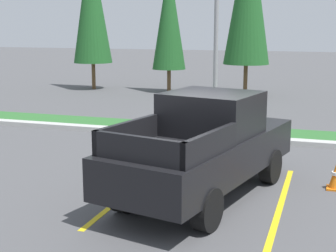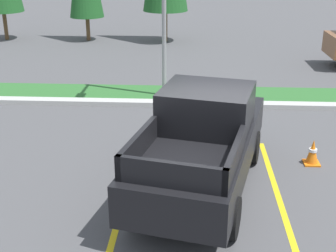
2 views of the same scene
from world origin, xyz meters
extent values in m
plane|color=#4C4C4F|center=(0.00, 0.00, 0.00)|extent=(120.00, 120.00, 0.00)
cube|color=yellow|center=(-1.68, -0.22, 0.00)|extent=(0.12, 4.80, 0.01)
cube|color=yellow|center=(1.42, -0.22, 0.00)|extent=(0.12, 4.80, 0.01)
cube|color=#B2B2AD|center=(0.00, 5.00, 0.07)|extent=(56.00, 0.40, 0.15)
cube|color=#2D662D|center=(0.00, 6.10, 0.03)|extent=(56.00, 1.80, 0.06)
cylinder|color=black|center=(-0.61, 1.49, 0.38)|extent=(0.45, 0.80, 0.76)
cylinder|color=black|center=(1.05, 1.10, 0.38)|extent=(0.45, 0.80, 0.76)
cylinder|color=black|center=(-1.31, -1.53, 0.38)|extent=(0.45, 0.80, 0.76)
cylinder|color=black|center=(0.35, -1.92, 0.38)|extent=(0.45, 0.80, 0.76)
cube|color=black|center=(-0.13, -0.22, 0.88)|extent=(3.03, 5.50, 0.76)
cube|color=black|center=(-0.06, 0.08, 1.68)|extent=(2.08, 1.96, 0.84)
cube|color=#2D3842|center=(0.12, 0.87, 1.73)|extent=(1.59, 0.43, 0.63)
cube|color=black|center=(-1.29, -1.44, 1.48)|extent=(0.53, 1.87, 0.44)
cube|color=black|center=(0.37, -1.82, 1.48)|extent=(0.53, 1.87, 0.44)
cube|color=black|center=(-0.66, -2.51, 1.48)|extent=(1.78, 0.51, 0.44)
cube|color=silver|center=(0.45, 2.27, 0.64)|extent=(1.79, 0.57, 0.28)
cylinder|color=gray|center=(-1.30, 5.90, 3.11)|extent=(0.14, 0.14, 6.23)
cylinder|color=brown|center=(-10.15, 15.13, 0.72)|extent=(0.20, 0.20, 1.44)
cylinder|color=brown|center=(-5.84, 15.19, 0.60)|extent=(0.20, 0.20, 1.20)
cylinder|color=brown|center=(-1.82, 15.09, 0.78)|extent=(0.20, 0.20, 1.56)
cube|color=orange|center=(2.43, 1.07, 0.02)|extent=(0.36, 0.36, 0.04)
cone|color=orange|center=(2.43, 1.07, 0.32)|extent=(0.28, 0.28, 0.56)
cylinder|color=white|center=(2.43, 1.07, 0.35)|extent=(0.19, 0.19, 0.07)
camera|label=1|loc=(2.20, -9.76, 3.42)|focal=53.78mm
camera|label=2|loc=(-0.34, -8.89, 4.82)|focal=50.13mm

